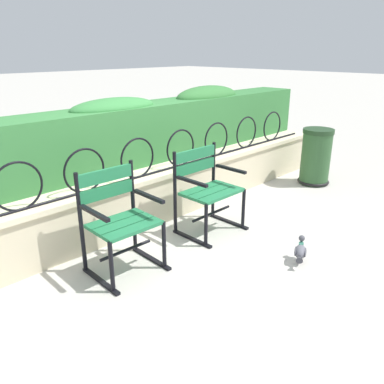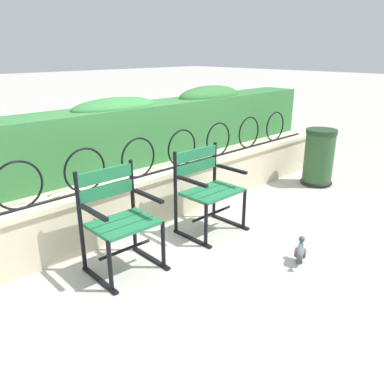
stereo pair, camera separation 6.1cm
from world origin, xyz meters
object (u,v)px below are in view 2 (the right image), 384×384
object	(u,v)px
park_chair_right	(207,188)
trash_bin	(319,158)
pigeon_near_chairs	(300,252)
park_chair_left	(118,218)

from	to	relation	value
park_chair_right	trash_bin	world-z (taller)	park_chair_right
pigeon_near_chairs	park_chair_left	bearing A→B (deg)	137.34
trash_bin	park_chair_right	bearing A→B (deg)	178.00
park_chair_right	pigeon_near_chairs	size ratio (longest dim) A/B	3.17
park_chair_left	park_chair_right	bearing A→B (deg)	0.14
park_chair_right	pigeon_near_chairs	xyz separation A→B (m)	(0.07, -1.08, -0.36)
park_chair_right	trash_bin	size ratio (longest dim) A/B	1.11
pigeon_near_chairs	trash_bin	distance (m)	2.35
park_chair_right	pigeon_near_chairs	bearing A→B (deg)	-86.15
park_chair_left	pigeon_near_chairs	distance (m)	1.62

